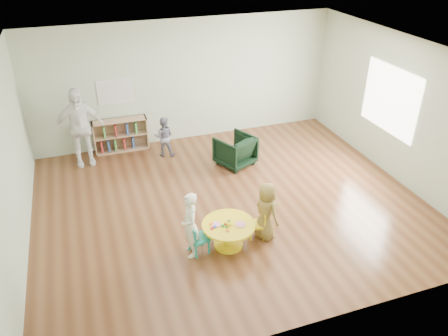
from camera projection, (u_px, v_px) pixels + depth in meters
name	position (u px, v px, depth m)	size (l,w,h in m)	color
room	(231.00, 108.00, 7.23)	(7.10, 7.00, 2.80)	#59321C
activity_table	(228.00, 231.00, 6.95)	(0.85, 0.85, 0.47)	yellow
kid_chair_left	(197.00, 238.00, 6.80)	(0.34, 0.34, 0.53)	teal
kid_chair_right	(259.00, 223.00, 7.17)	(0.33, 0.33, 0.50)	yellow
bookshelf	(120.00, 135.00, 9.87)	(1.20, 0.30, 0.75)	#A87F5D
alphabet_poster	(115.00, 92.00, 9.49)	(0.74, 0.01, 0.54)	white
armchair	(235.00, 150.00, 9.29)	(0.70, 0.72, 0.66)	black
child_left	(190.00, 225.00, 6.66)	(0.40, 0.26, 1.10)	white
child_right	(266.00, 211.00, 7.05)	(0.50, 0.32, 1.02)	gold
toddler	(164.00, 137.00, 9.59)	(0.44, 0.35, 0.91)	#19183E
adult_caretaker	(79.00, 128.00, 9.05)	(1.00, 0.42, 1.71)	white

